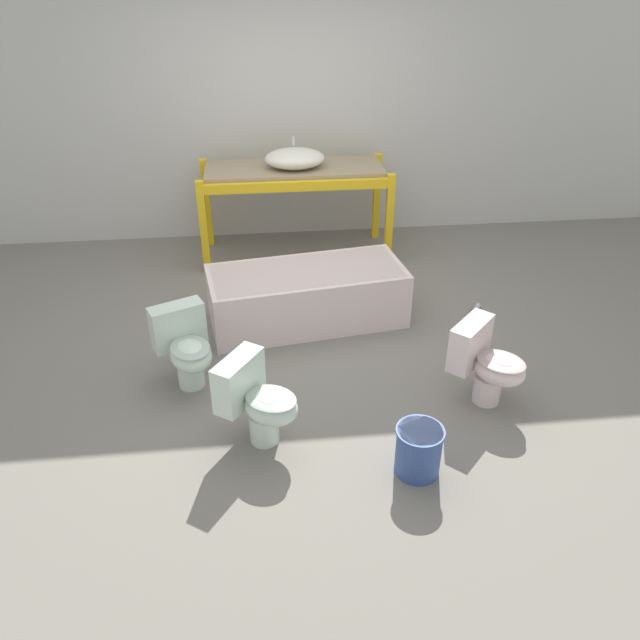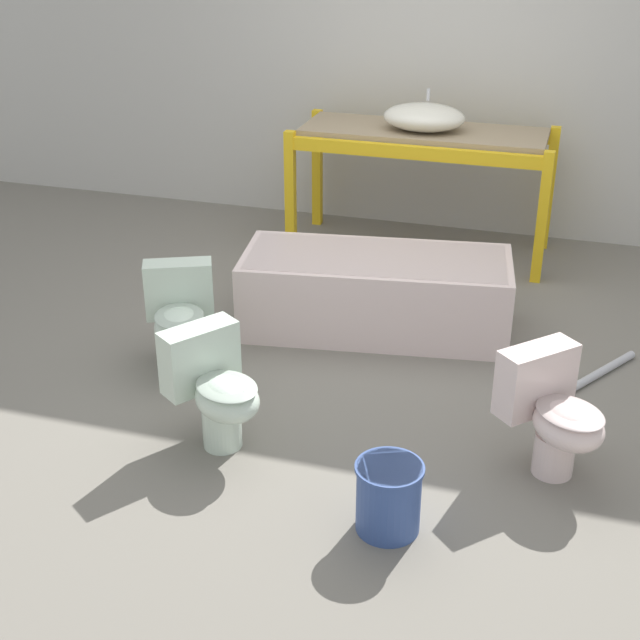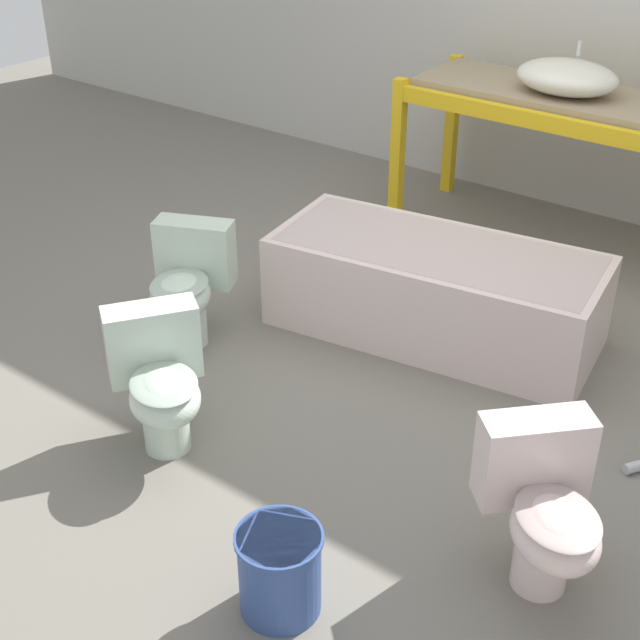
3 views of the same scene
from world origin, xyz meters
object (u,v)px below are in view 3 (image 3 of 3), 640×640
toilet_extra (160,380)px  bucket_white (280,570)px  toilet_near (544,507)px  toilet_far (187,283)px  sink_basin (567,77)px  bathtub_main (435,285)px

toilet_extra → bucket_white: toilet_extra is taller
toilet_near → toilet_far: bearing=122.5°
sink_basin → toilet_far: (-0.95, -2.10, -0.70)m
bucket_white → toilet_near: bearing=46.0°
toilet_far → toilet_extra: same height
toilet_near → toilet_far: 2.11m
bathtub_main → bucket_white: bearing=-83.0°
toilet_far → toilet_extra: 0.83m
sink_basin → toilet_near: size_ratio=0.98×
sink_basin → toilet_near: bearing=-66.0°
sink_basin → bucket_white: bearing=-81.0°
bathtub_main → toilet_far: bearing=-148.6°
toilet_extra → bucket_white: size_ratio=1.85×
sink_basin → bathtub_main: bearing=-90.3°
sink_basin → toilet_near: (1.12, -2.52, -0.70)m
bucket_white → sink_basin: bearing=99.0°
sink_basin → toilet_extra: bearing=-99.2°
toilet_far → bucket_white: bearing=-60.4°
sink_basin → toilet_extra: sink_basin is taller
toilet_near → bucket_white: (-0.62, -0.65, -0.15)m
toilet_near → toilet_extra: (-1.57, -0.25, 0.00)m
toilet_near → bucket_white: bearing=180.0°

